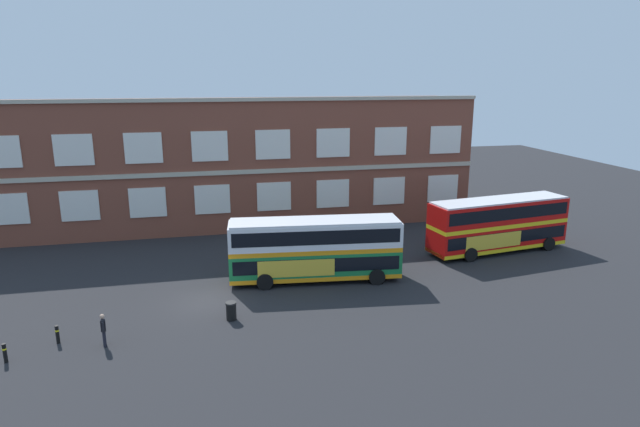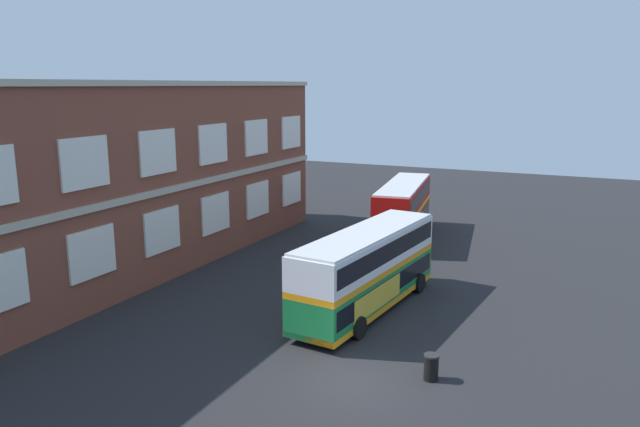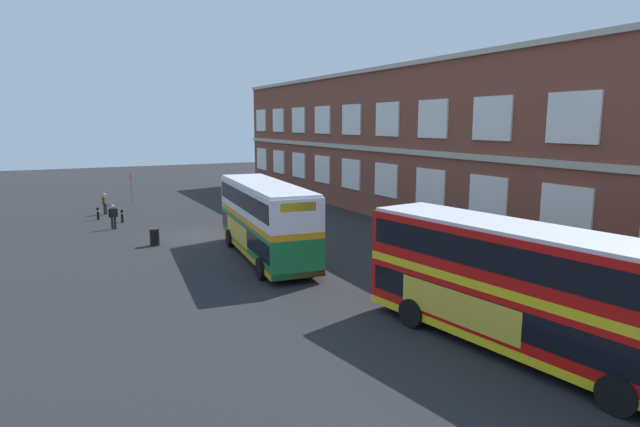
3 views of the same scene
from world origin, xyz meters
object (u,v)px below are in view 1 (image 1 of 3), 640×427
at_px(station_litter_bin, 231,311).
at_px(waiting_passenger, 103,329).
at_px(double_decker_near, 315,249).
at_px(safety_bollard_west, 57,334).
at_px(double_decker_middle, 498,224).
at_px(safety_bollard_east, 5,353).

bearing_deg(station_litter_bin, waiting_passenger, -165.55).
height_order(double_decker_near, waiting_passenger, double_decker_near).
distance_m(station_litter_bin, safety_bollard_west, 8.71).
relative_size(double_decker_near, double_decker_middle, 0.99).
relative_size(safety_bollard_west, safety_bollard_east, 1.00).
xyz_separation_m(double_decker_middle, station_litter_bin, (-20.49, -7.68, -1.63)).
relative_size(double_decker_near, waiting_passenger, 6.59).
xyz_separation_m(safety_bollard_west, safety_bollard_east, (-1.95, -1.49, 0.00)).
height_order(double_decker_middle, safety_bollard_east, double_decker_middle).
distance_m(double_decker_near, safety_bollard_west, 15.59).
distance_m(double_decker_near, safety_bollard_east, 17.95).
bearing_deg(station_litter_bin, double_decker_middle, 20.55).
bearing_deg(safety_bollard_west, station_litter_bin, 5.37).
bearing_deg(safety_bollard_east, double_decker_middle, 17.80).
bearing_deg(station_litter_bin, double_decker_near, 40.20).
bearing_deg(waiting_passenger, safety_bollard_east, -171.11).
distance_m(waiting_passenger, station_litter_bin, 6.56).
relative_size(waiting_passenger, station_litter_bin, 1.65).
bearing_deg(waiting_passenger, safety_bollard_west, 160.70).
bearing_deg(waiting_passenger, station_litter_bin, 14.45).
xyz_separation_m(double_decker_middle, waiting_passenger, (-26.83, -9.32, -1.22)).
bearing_deg(station_litter_bin, safety_bollard_east, -167.77).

